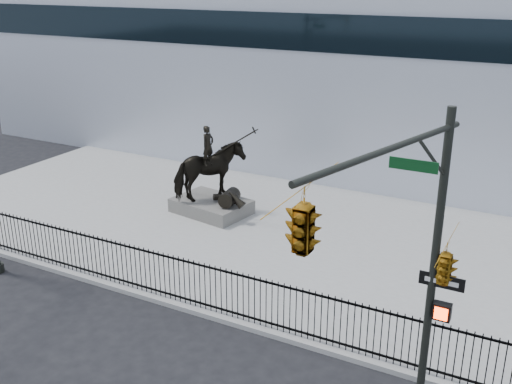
% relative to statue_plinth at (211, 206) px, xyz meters
% --- Properties ---
extents(ground, '(120.00, 120.00, 0.00)m').
position_rel_statue_plinth_xyz_m(ground, '(3.34, -7.74, -0.43)').
color(ground, black).
rests_on(ground, ground).
extents(plaza, '(30.00, 12.00, 0.15)m').
position_rel_statue_plinth_xyz_m(plaza, '(3.34, -0.74, -0.35)').
color(plaza, gray).
rests_on(plaza, ground).
extents(building, '(44.00, 14.00, 9.00)m').
position_rel_statue_plinth_xyz_m(building, '(3.34, 12.26, 4.07)').
color(building, silver).
rests_on(building, ground).
extents(picket_fence, '(22.10, 0.10, 1.50)m').
position_rel_statue_plinth_xyz_m(picket_fence, '(3.34, -6.49, 0.47)').
color(picket_fence, black).
rests_on(picket_fence, plaza).
extents(statue_plinth, '(3.27, 2.51, 0.56)m').
position_rel_statue_plinth_xyz_m(statue_plinth, '(0.00, 0.00, 0.00)').
color(statue_plinth, '#5D5B55').
rests_on(statue_plinth, plaza).
extents(equestrian_statue, '(3.77, 2.65, 3.23)m').
position_rel_statue_plinth_xyz_m(equestrian_statue, '(0.06, -0.01, 1.45)').
color(equestrian_statue, black).
rests_on(equestrian_statue, statue_plinth).
extents(traffic_signal_right, '(2.17, 6.86, 7.00)m').
position_rel_statue_plinth_xyz_m(traffic_signal_right, '(9.81, -9.74, 4.42)').
color(traffic_signal_right, black).
rests_on(traffic_signal_right, ground).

